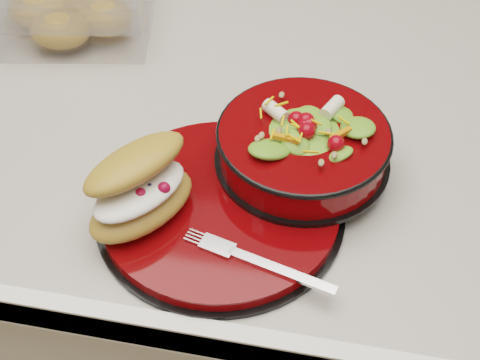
% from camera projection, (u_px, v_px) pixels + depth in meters
% --- Properties ---
extents(island_counter, '(1.24, 0.74, 0.90)m').
position_uv_depth(island_counter, '(299.00, 295.00, 1.24)').
color(island_counter, silver).
rests_on(island_counter, ground).
extents(dinner_plate, '(0.29, 0.29, 0.02)m').
position_uv_depth(dinner_plate, '(221.00, 208.00, 0.78)').
color(dinner_plate, black).
rests_on(dinner_plate, island_counter).
extents(salad_bowl, '(0.22, 0.22, 0.09)m').
position_uv_depth(salad_bowl, '(303.00, 140.00, 0.80)').
color(salad_bowl, black).
rests_on(salad_bowl, dinner_plate).
extents(croissant, '(0.14, 0.17, 0.08)m').
position_uv_depth(croissant, '(141.00, 188.00, 0.74)').
color(croissant, '#A87333').
rests_on(croissant, dinner_plate).
extents(fork, '(0.16, 0.06, 0.00)m').
position_uv_depth(fork, '(262.00, 263.00, 0.71)').
color(fork, silver).
rests_on(fork, dinner_plate).
extents(pastry_box, '(0.27, 0.22, 0.09)m').
position_uv_depth(pastry_box, '(69.00, 6.00, 1.02)').
color(pastry_box, white).
rests_on(pastry_box, island_counter).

